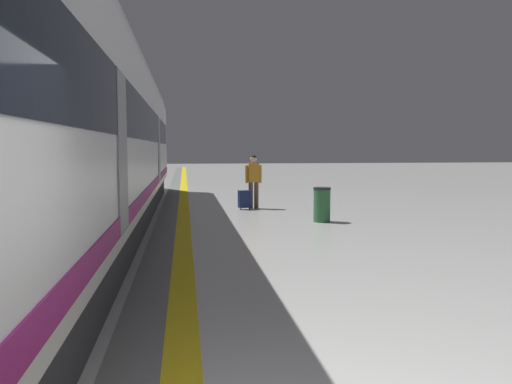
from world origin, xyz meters
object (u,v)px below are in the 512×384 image
high_speed_train (74,121)px  passenger_near (254,178)px  waste_bin (322,205)px  suitcase_near (244,199)px

high_speed_train → passenger_near: 6.98m
passenger_near → waste_bin: size_ratio=1.89×
suitcase_near → passenger_near: bearing=34.6°
high_speed_train → suitcase_near: bearing=50.4°
suitcase_near → waste_bin: size_ratio=0.66×
passenger_near → suitcase_near: passenger_near is taller
high_speed_train → waste_bin: size_ratio=31.09×
high_speed_train → waste_bin: 6.48m
passenger_near → suitcase_near: size_ratio=2.85×
suitcase_near → high_speed_train: bearing=-129.6°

